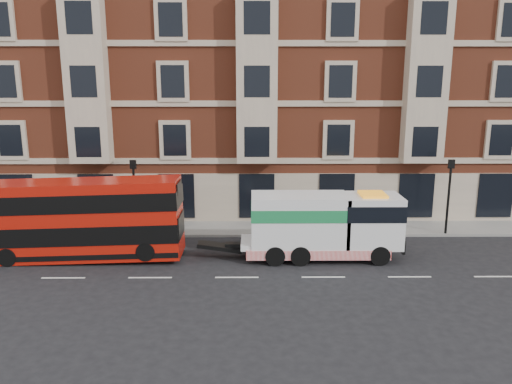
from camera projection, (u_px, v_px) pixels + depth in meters
ground at (237, 277)px, 23.00m from camera, size 120.00×120.00×0.00m
sidewalk at (241, 228)px, 30.30m from camera, size 90.00×3.00×0.15m
victorian_terrace at (249, 63)px, 35.41m from camera, size 45.00×12.00×20.40m
lamp_post_west at (135, 192)px, 28.41m from camera, size 0.35×0.15×4.35m
lamp_post_east at (449, 191)px, 28.54m from camera, size 0.35×0.15×4.35m
double_decker_bus at (81, 218)px, 24.94m from camera, size 9.98×2.29×4.04m
tow_truck at (321, 225)px, 25.11m from camera, size 7.99×2.36×3.33m
box_van at (5, 223)px, 26.76m from camera, size 5.66×3.04×2.79m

